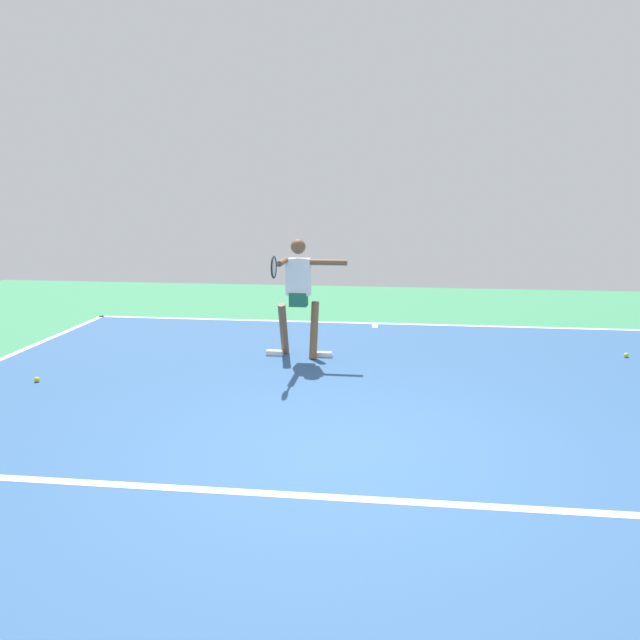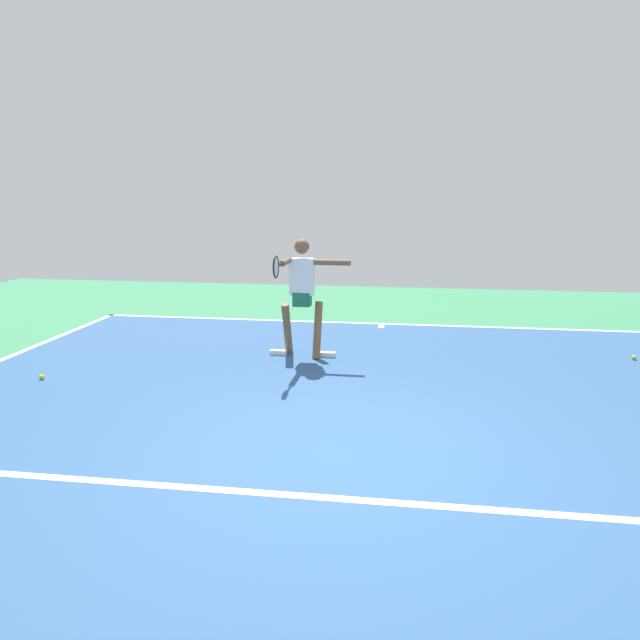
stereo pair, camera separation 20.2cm
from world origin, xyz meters
The scene contains 8 objects.
ground_plane centered at (0.00, 0.00, 0.00)m, with size 20.17×20.17×0.00m, color #388456.
court_surface centered at (0.00, 0.00, 0.00)m, with size 10.50×11.58×0.00m, color #2D5484.
court_line_baseline_near centered at (0.00, -5.74, 0.00)m, with size 10.50×0.10×0.01m, color white.
court_line_service centered at (0.00, 0.74, 0.00)m, with size 7.88×0.10×0.01m, color white.
court_line_centre_mark centered at (0.00, -5.54, 0.00)m, with size 0.10×0.30×0.01m, color white.
tennis_player centered at (1.02, -3.34, 0.96)m, with size 1.17×1.21×1.71m.
tennis_ball_near_service_line centered at (4.09, -1.75, 0.03)m, with size 0.07×0.07×0.07m, color yellow.
tennis_ball_near_player centered at (-3.66, -3.87, 0.03)m, with size 0.07×0.07×0.07m, color #C6E53D.
Camera 1 is at (-0.32, 5.12, 2.35)m, focal length 34.48 mm.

